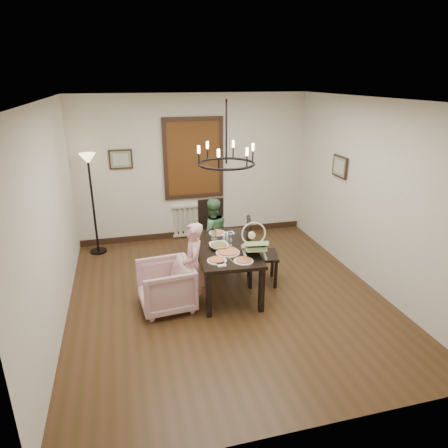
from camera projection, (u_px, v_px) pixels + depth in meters
name	position (u px, v px, depth m)	size (l,w,h in m)	color
room_shell	(220.00, 199.00, 5.79)	(4.51, 5.00, 2.81)	#492D19
dining_table	(226.00, 252.00, 5.92)	(0.96, 1.57, 0.71)	black
chair_far	(214.00, 230.00, 7.02)	(0.46, 0.46, 1.06)	black
chair_right	(262.00, 251.00, 6.16)	(0.47, 0.47, 1.07)	black
armchair	(166.00, 286.00, 5.54)	(0.72, 0.74, 0.67)	#C899A2
elderly_woman	(194.00, 273.00, 5.53)	(0.38, 0.25, 1.03)	#E7A3A6
seated_man	(212.00, 238.00, 6.76)	(0.48, 0.38, 0.99)	#447349
baby_bouncer	(254.00, 244.00, 5.58)	(0.37, 0.50, 0.33)	#BFE49D
salad_bowl	(219.00, 246.00, 5.83)	(0.34, 0.34, 0.08)	white
pizza_platter	(228.00, 252.00, 5.67)	(0.34, 0.34, 0.04)	tan
drinking_glass	(230.00, 243.00, 5.88)	(0.06, 0.06, 0.12)	silver
window_blinds	(194.00, 159.00, 7.62)	(1.00, 0.03, 1.40)	#5D3112
radiator	(195.00, 220.00, 8.07)	(0.92, 0.12, 0.62)	silver
picture_back	(121.00, 159.00, 7.29)	(0.42, 0.03, 0.36)	black
picture_right	(340.00, 166.00, 6.71)	(0.42, 0.03, 0.36)	black
floor_lamp	(93.00, 206.00, 7.13)	(0.30, 0.30, 1.80)	black
chandelier	(226.00, 164.00, 5.46)	(0.80, 0.80, 0.04)	black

